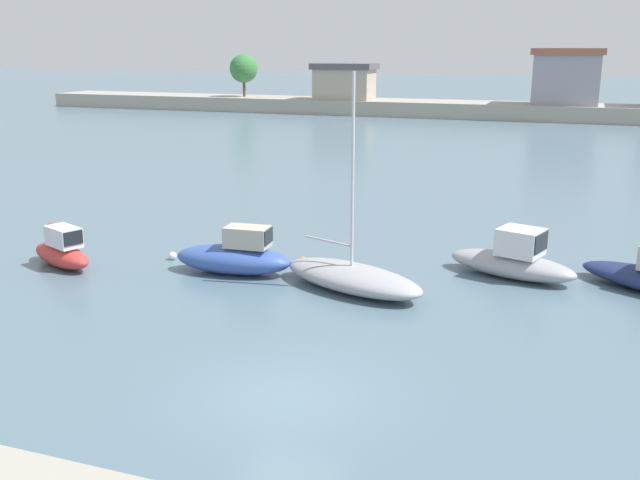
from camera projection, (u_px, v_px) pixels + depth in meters
ground_plane at (288, 396)px, 16.84m from camera, size 400.00×400.00×0.00m
moored_boat_0 at (62, 251)px, 26.59m from camera, size 3.53×2.35×1.55m
moored_boat_1 at (235, 256)px, 25.80m from camera, size 4.42×1.97×1.76m
moored_boat_2 at (352, 277)px, 24.08m from camera, size 5.84×3.89×7.17m
moored_boat_3 at (514, 260)px, 25.36m from camera, size 4.90×2.93×1.80m
mooring_buoy_0 at (51, 227)px, 31.85m from camera, size 0.38×0.38×0.38m
mooring_buoy_2 at (303, 260)px, 27.08m from camera, size 0.27×0.27×0.27m
mooring_buoy_3 at (172, 256)px, 27.57m from camera, size 0.31×0.31×0.31m
distant_shoreline at (536, 102)px, 80.11m from camera, size 123.77×7.26×7.73m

